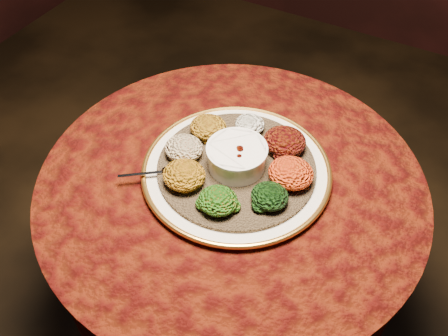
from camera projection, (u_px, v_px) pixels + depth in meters
The scene contains 13 objects.
table at pixel (231, 223), 1.36m from camera, with size 0.96×0.96×0.73m.
platter at pixel (236, 170), 1.23m from camera, with size 0.60×0.60×0.02m.
injera at pixel (236, 167), 1.22m from camera, with size 0.39×0.39×0.01m, color brown.
stew_bowl at pixel (237, 156), 1.19m from camera, with size 0.15×0.15×0.06m.
spoon at pixel (164, 172), 1.20m from camera, with size 0.12×0.09×0.01m.
portion_ayib at pixel (250, 124), 1.29m from camera, with size 0.08×0.07×0.04m, color white.
portion_kitfo at pixel (285, 141), 1.24m from camera, with size 0.11×0.10×0.05m, color black.
portion_tikil at pixel (291, 173), 1.17m from camera, with size 0.11×0.10×0.05m, color #AC5C0E.
portion_gomen at pixel (270, 196), 1.13m from camera, with size 0.09×0.08×0.04m, color black.
portion_mixveg at pixel (218, 201), 1.12m from camera, with size 0.09×0.09×0.04m, color #9C340A.
portion_kik at pixel (184, 175), 1.17m from camera, with size 0.10×0.10×0.05m, color #AB630F.
portion_timatim at pixel (184, 148), 1.23m from camera, with size 0.10×0.09×0.05m, color maroon.
portion_shiro at pixel (208, 127), 1.28m from camera, with size 0.10×0.09×0.05m, color #9B6F12.
Camera 1 is at (0.38, -0.72, 1.65)m, focal length 40.00 mm.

